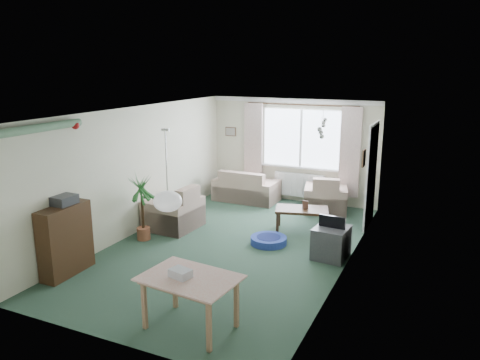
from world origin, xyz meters
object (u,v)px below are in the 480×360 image
at_px(bookshelf, 66,240).
at_px(coffee_table, 302,220).
at_px(houseplant, 142,208).
at_px(sofa, 246,185).
at_px(dining_table, 190,303).
at_px(pet_bed, 269,240).
at_px(armchair_corner, 326,193).
at_px(tv_cube, 331,243).
at_px(armchair_left, 173,207).

bearing_deg(bookshelf, coffee_table, 49.42).
bearing_deg(houseplant, sofa, 77.60).
bearing_deg(dining_table, coffee_table, 87.27).
xyz_separation_m(sofa, dining_table, (1.64, -5.35, -0.04)).
relative_size(sofa, pet_bed, 2.28).
height_order(sofa, houseplant, houseplant).
bearing_deg(coffee_table, bookshelf, -128.83).
relative_size(armchair_corner, pet_bed, 1.39).
xyz_separation_m(sofa, houseplant, (-0.69, -3.13, 0.24)).
xyz_separation_m(dining_table, tv_cube, (1.03, 2.84, -0.06)).
xyz_separation_m(armchair_corner, dining_table, (-0.28, -5.33, -0.08)).
xyz_separation_m(houseplant, tv_cube, (3.35, 0.62, -0.34)).
distance_m(armchair_corner, coffee_table, 1.45).
bearing_deg(pet_bed, sofa, 122.22).
height_order(sofa, tv_cube, sofa).
bearing_deg(armchair_left, pet_bed, 92.06).
xyz_separation_m(sofa, armchair_left, (-0.54, -2.35, 0.06)).
bearing_deg(sofa, tv_cube, 137.30).
bearing_deg(houseplant, armchair_corner, 49.98).
height_order(houseplant, pet_bed, houseplant).
distance_m(armchair_left, bookshelf, 2.49).
xyz_separation_m(coffee_table, tv_cube, (0.84, -1.05, 0.04)).
xyz_separation_m(armchair_corner, pet_bed, (-0.42, -2.35, -0.34)).
distance_m(coffee_table, pet_bed, 0.98).
bearing_deg(armchair_corner, armchair_left, 29.63).
relative_size(bookshelf, tv_cube, 1.86).
relative_size(armchair_left, pet_bed, 1.48).
distance_m(bookshelf, tv_cube, 4.23).
relative_size(houseplant, pet_bed, 1.87).
distance_m(bookshelf, dining_table, 2.58).
bearing_deg(sofa, armchair_corner, 179.86).
xyz_separation_m(armchair_corner, coffee_table, (-0.10, -1.44, -0.18)).
distance_m(sofa, houseplant, 3.21).
bearing_deg(armchair_corner, dining_table, 73.21).
distance_m(dining_table, pet_bed, 2.99).
bearing_deg(armchair_corner, pet_bed, 66.03).
height_order(sofa, armchair_left, armchair_left).
distance_m(houseplant, dining_table, 3.23).
height_order(armchair_corner, armchair_left, armchair_left).
distance_m(houseplant, pet_bed, 2.37).
height_order(bookshelf, houseplant, houseplant).
xyz_separation_m(sofa, bookshelf, (-0.88, -4.81, 0.17)).
bearing_deg(armchair_corner, houseplant, 36.21).
height_order(coffee_table, tv_cube, tv_cube).
xyz_separation_m(armchair_left, bookshelf, (-0.34, -2.47, 0.11)).
bearing_deg(coffee_table, dining_table, -92.73).
xyz_separation_m(armchair_corner, bookshelf, (-2.79, -4.79, 0.14)).
distance_m(sofa, tv_cube, 3.66).
distance_m(armchair_left, tv_cube, 3.21).
height_order(armchair_corner, tv_cube, armchair_corner).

